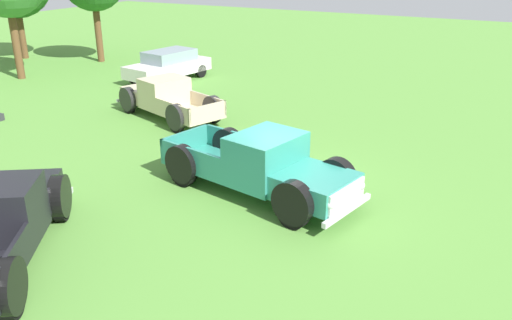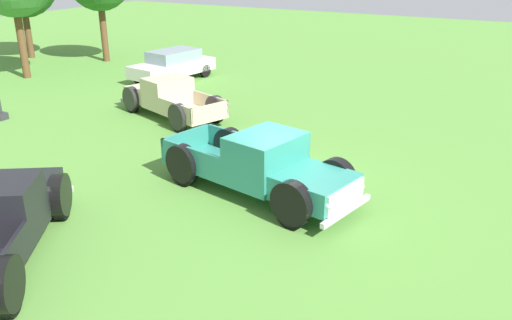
{
  "view_description": "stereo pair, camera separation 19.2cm",
  "coord_description": "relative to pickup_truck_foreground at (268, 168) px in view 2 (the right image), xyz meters",
  "views": [
    {
      "loc": [
        -11.61,
        -5.34,
        5.86
      ],
      "look_at": [
        -0.6,
        0.54,
        0.9
      ],
      "focal_mm": 37.32,
      "sensor_mm": 36.0,
      "label": 1
    },
    {
      "loc": [
        -11.51,
        -5.51,
        5.86
      ],
      "look_at": [
        -0.6,
        0.54,
        0.9
      ],
      "focal_mm": 37.32,
      "sensor_mm": 36.0,
      "label": 2
    }
  ],
  "objects": [
    {
      "name": "pickup_truck_behind_right",
      "position": [
        4.44,
        6.61,
        -0.09
      ],
      "size": [
        3.16,
        5.04,
        1.45
      ],
      "color": "#C6B793",
      "rests_on": "ground_plane"
    },
    {
      "name": "sedan_distant_a",
      "position": [
        9.26,
        10.01,
        -0.04
      ],
      "size": [
        4.45,
        2.39,
        1.41
      ],
      "color": "silver",
      "rests_on": "ground_plane"
    },
    {
      "name": "ground_plane",
      "position": [
        0.68,
        -0.16,
        -0.78
      ],
      "size": [
        80.0,
        80.0,
        0.0
      ],
      "primitive_type": "plane",
      "color": "#548C38"
    },
    {
      "name": "pickup_truck_foreground",
      "position": [
        0.0,
        0.0,
        0.0
      ],
      "size": [
        3.01,
        5.65,
        1.64
      ],
      "color": "#2D8475",
      "rests_on": "ground_plane"
    }
  ]
}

